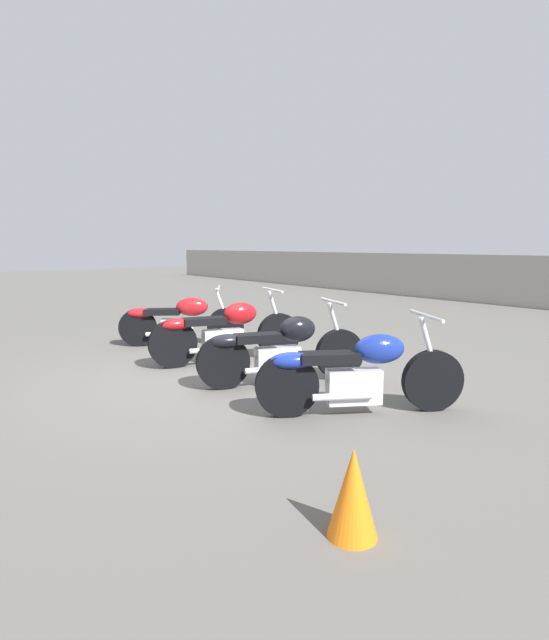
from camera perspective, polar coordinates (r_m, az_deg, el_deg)
The scene contains 6 objects.
ground_plane at distance 6.45m, azimuth -5.54°, elevation -6.36°, with size 60.00×60.00×0.00m, color #5B5954.
motorcycle_slot_0 at distance 8.41m, azimuth -10.85°, elevation -0.05°, with size 1.21×1.78×0.98m.
motorcycle_slot_1 at distance 7.08m, azimuth -5.69°, elevation -1.39°, with size 0.83×2.20×1.03m.
motorcycle_slot_2 at distance 5.96m, azimuth 0.61°, elevation -3.42°, with size 0.96×2.01×0.99m.
motorcycle_slot_3 at distance 4.98m, azimuth 9.35°, elevation -5.98°, with size 1.24×1.86×0.99m.
traffic_cone_far at distance 3.03m, azimuth 8.95°, elevation -18.90°, with size 0.29×0.29×0.53m.
Camera 1 is at (5.28, -3.32, 1.66)m, focal length 28.00 mm.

